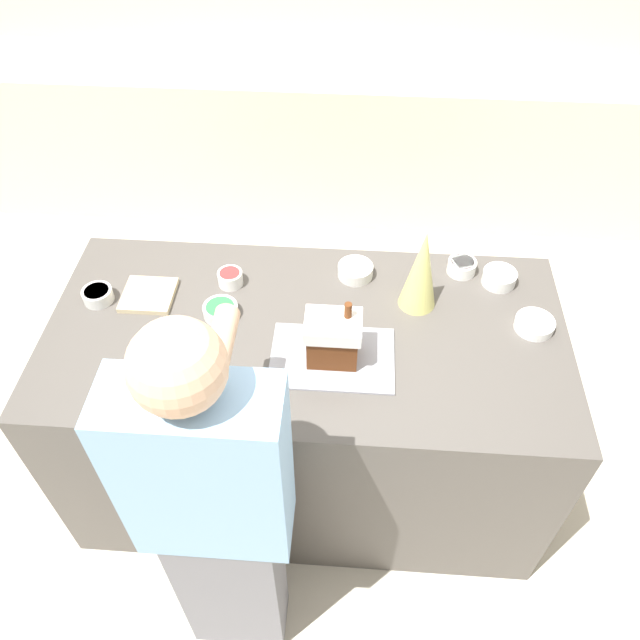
# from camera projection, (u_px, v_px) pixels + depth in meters

# --- Properties ---
(ground_plane) EXTENTS (12.00, 12.00, 0.00)m
(ground_plane) POSITION_uv_depth(u_px,v_px,m) (309.00, 467.00, 2.84)
(ground_plane) COLOR beige
(back_cabinet_block) EXTENTS (6.00, 0.60, 0.91)m
(back_cabinet_block) POSITION_uv_depth(u_px,v_px,m) (335.00, 140.00, 3.90)
(back_cabinet_block) COLOR beige
(back_cabinet_block) RESTS_ON ground_plane
(kitchen_island) EXTENTS (1.83, 0.89, 0.92)m
(kitchen_island) POSITION_uv_depth(u_px,v_px,m) (308.00, 408.00, 2.51)
(kitchen_island) COLOR #514C47
(kitchen_island) RESTS_ON ground_plane
(baking_tray) EXTENTS (0.41, 0.28, 0.01)m
(baking_tray) POSITION_uv_depth(u_px,v_px,m) (332.00, 357.00, 2.08)
(baking_tray) COLOR #9E9EA8
(baking_tray) RESTS_ON kitchen_island
(gingerbread_house) EXTENTS (0.18, 0.14, 0.23)m
(gingerbread_house) POSITION_uv_depth(u_px,v_px,m) (333.00, 338.00, 2.01)
(gingerbread_house) COLOR #5B2D14
(gingerbread_house) RESTS_ON baking_tray
(decorative_tree) EXTENTS (0.13, 0.13, 0.33)m
(decorative_tree) POSITION_uv_depth(u_px,v_px,m) (422.00, 270.00, 2.15)
(decorative_tree) COLOR #DBD675
(decorative_tree) RESTS_ON kitchen_island
(candy_bowl_near_tray_right) EXTENTS (0.09, 0.09, 0.05)m
(candy_bowl_near_tray_right) POSITION_uv_depth(u_px,v_px,m) (230.00, 278.00, 2.31)
(candy_bowl_near_tray_right) COLOR white
(candy_bowl_near_tray_right) RESTS_ON kitchen_island
(candy_bowl_center_rear) EXTENTS (0.11, 0.11, 0.05)m
(candy_bowl_center_rear) POSITION_uv_depth(u_px,v_px,m) (462.00, 266.00, 2.36)
(candy_bowl_center_rear) COLOR white
(candy_bowl_center_rear) RESTS_ON kitchen_island
(candy_bowl_far_left) EXTENTS (0.14, 0.14, 0.04)m
(candy_bowl_far_left) POSITION_uv_depth(u_px,v_px,m) (535.00, 324.00, 2.17)
(candy_bowl_far_left) COLOR white
(candy_bowl_far_left) RESTS_ON kitchen_island
(candy_bowl_front_corner) EXTENTS (0.13, 0.13, 0.05)m
(candy_bowl_front_corner) POSITION_uv_depth(u_px,v_px,m) (355.00, 270.00, 2.35)
(candy_bowl_front_corner) COLOR silver
(candy_bowl_front_corner) RESTS_ON kitchen_island
(candy_bowl_beside_tree) EXTENTS (0.11, 0.11, 0.05)m
(candy_bowl_beside_tree) POSITION_uv_depth(u_px,v_px,m) (98.00, 295.00, 2.26)
(candy_bowl_beside_tree) COLOR silver
(candy_bowl_beside_tree) RESTS_ON kitchen_island
(candy_bowl_behind_tray) EXTENTS (0.12, 0.12, 0.04)m
(candy_bowl_behind_tray) POSITION_uv_depth(u_px,v_px,m) (221.00, 310.00, 2.21)
(candy_bowl_behind_tray) COLOR silver
(candy_bowl_behind_tray) RESTS_ON kitchen_island
(candy_bowl_near_tray_left) EXTENTS (0.13, 0.13, 0.05)m
(candy_bowl_near_tray_left) POSITION_uv_depth(u_px,v_px,m) (499.00, 277.00, 2.32)
(candy_bowl_near_tray_left) COLOR white
(candy_bowl_near_tray_left) RESTS_ON kitchen_island
(cookbook) EXTENTS (0.19, 0.18, 0.02)m
(cookbook) POSITION_uv_depth(u_px,v_px,m) (149.00, 295.00, 2.28)
(cookbook) COLOR #CCB78C
(cookbook) RESTS_ON kitchen_island
(person) EXTENTS (0.43, 0.54, 1.64)m
(person) POSITION_uv_depth(u_px,v_px,m) (217.00, 516.00, 1.78)
(person) COLOR slate
(person) RESTS_ON ground_plane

